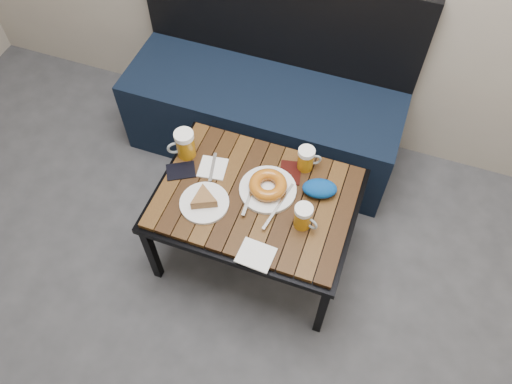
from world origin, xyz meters
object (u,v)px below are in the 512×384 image
(plate_pie, at_px, (204,201))
(plate_bagel, at_px, (268,187))
(beer_mug_left, at_px, (185,144))
(beer_mug_right, at_px, (303,217))
(passport_burgundy, at_px, (290,172))
(knit_pouch, at_px, (320,188))
(bench, at_px, (264,110))
(cafe_table, at_px, (256,202))
(beer_mug_centre, at_px, (306,159))
(passport_navy, at_px, (181,171))

(plate_pie, relative_size, plate_bagel, 0.65)
(beer_mug_left, height_order, beer_mug_right, beer_mug_left)
(beer_mug_right, distance_m, passport_burgundy, 0.26)
(beer_mug_right, bearing_deg, knit_pouch, 102.55)
(bench, bearing_deg, knit_pouch, -51.69)
(plate_bagel, relative_size, passport_burgundy, 2.53)
(knit_pouch, bearing_deg, plate_bagel, -162.99)
(beer_mug_left, bearing_deg, bench, -141.82)
(beer_mug_right, bearing_deg, bench, 139.48)
(bench, relative_size, plate_pie, 6.89)
(plate_pie, xyz_separation_m, knit_pouch, (0.43, 0.21, 0.01))
(cafe_table, xyz_separation_m, beer_mug_right, (0.22, -0.07, 0.10))
(beer_mug_right, bearing_deg, plate_pie, -154.48)
(cafe_table, relative_size, beer_mug_right, 7.20)
(beer_mug_left, distance_m, beer_mug_centre, 0.52)
(bench, relative_size, plate_bagel, 4.49)
(beer_mug_right, bearing_deg, beer_mug_centre, 123.95)
(knit_pouch, bearing_deg, beer_mug_right, -97.14)
(cafe_table, bearing_deg, beer_mug_centre, 54.82)
(cafe_table, relative_size, plate_pie, 4.13)
(plate_pie, height_order, plate_bagel, plate_bagel)
(cafe_table, height_order, passport_navy, passport_navy)
(cafe_table, relative_size, beer_mug_left, 6.19)
(passport_burgundy, bearing_deg, cafe_table, -133.60)
(beer_mug_centre, distance_m, knit_pouch, 0.15)
(beer_mug_left, xyz_separation_m, knit_pouch, (0.60, -0.00, -0.04))
(beer_mug_left, height_order, passport_navy, beer_mug_left)
(plate_pie, relative_size, knit_pouch, 1.41)
(plate_pie, relative_size, passport_burgundy, 1.65)
(beer_mug_left, bearing_deg, knit_pouch, 145.79)
(cafe_table, distance_m, beer_mug_right, 0.25)
(beer_mug_left, relative_size, knit_pouch, 0.94)
(beer_mug_centre, xyz_separation_m, knit_pouch, (0.09, -0.11, -0.03))
(cafe_table, bearing_deg, beer_mug_right, -16.87)
(beer_mug_left, relative_size, beer_mug_right, 1.16)
(passport_burgundy, bearing_deg, beer_mug_centre, 32.82)
(beer_mug_centre, distance_m, beer_mug_right, 0.29)
(beer_mug_right, bearing_deg, passport_burgundy, 137.97)
(plate_pie, bearing_deg, knit_pouch, 26.30)
(cafe_table, distance_m, passport_navy, 0.35)
(beer_mug_left, bearing_deg, beer_mug_centre, 157.81)
(beer_mug_centre, bearing_deg, passport_burgundy, -159.88)
(beer_mug_right, distance_m, plate_pie, 0.41)
(plate_bagel, xyz_separation_m, passport_burgundy, (0.06, 0.12, -0.02))
(beer_mug_centre, bearing_deg, cafe_table, -150.09)
(beer_mug_left, distance_m, beer_mug_right, 0.61)
(passport_navy, height_order, passport_burgundy, same)
(beer_mug_right, height_order, knit_pouch, beer_mug_right)
(passport_burgundy, height_order, knit_pouch, knit_pouch)
(cafe_table, relative_size, passport_navy, 6.89)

